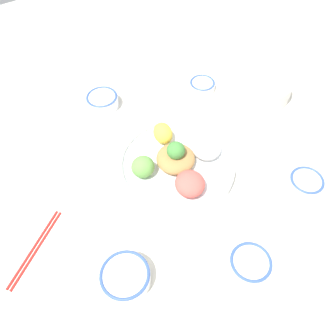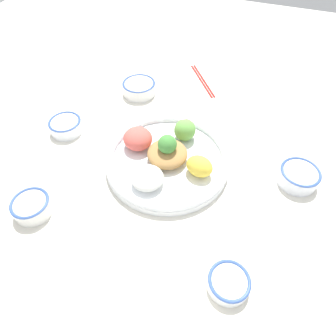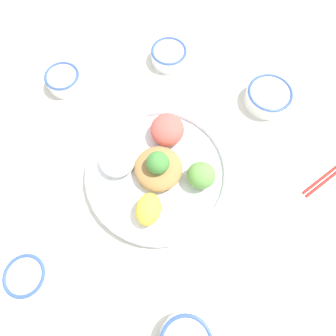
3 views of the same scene
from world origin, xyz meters
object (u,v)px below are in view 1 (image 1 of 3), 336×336
Objects in this scene: serving_spoon_main at (69,150)px; rice_bowl_blue at (202,85)px; sauce_bowl_far at (250,264)px; chopsticks_pair_near at (35,248)px; sauce_bowl_red at (305,183)px; side_serving_bowl at (261,86)px; rice_bowl_plain at (103,101)px; sauce_bowl_dark at (126,277)px; salad_platter at (176,162)px.

rice_bowl_blue is at bearing 44.86° from serving_spoon_main.
chopsticks_pair_near is (-0.40, 0.31, -0.02)m from sauce_bowl_far.
side_serving_bowl reaches higher than sauce_bowl_red.
sauce_bowl_red is at bearing 17.67° from sauce_bowl_far.
side_serving_bowl reaches higher than rice_bowl_plain.
rice_bowl_blue is (0.01, 0.47, -0.01)m from sauce_bowl_red.
sauce_bowl_far is at bearing -86.37° from rice_bowl_plain.
serving_spoon_main is (-0.17, -0.12, -0.02)m from rice_bowl_plain.
sauce_bowl_dark is at bearing -87.90° from chopsticks_pair_near.
sauce_bowl_dark is 1.12× the size of rice_bowl_plain.
serving_spoon_main is at bearing -179.28° from rice_bowl_blue.
rice_bowl_plain reaches higher than sauce_bowl_red.
rice_bowl_plain is 1.05× the size of sauce_bowl_far.
sauce_bowl_red is at bearing -61.74° from rice_bowl_plain.
serving_spoon_main is at bearing -145.80° from rice_bowl_plain.
rice_bowl_blue is (0.26, 0.23, -0.01)m from salad_platter.
sauce_bowl_dark is at bearing -51.27° from serving_spoon_main.
rice_bowl_plain is 0.51× the size of side_serving_bowl.
sauce_bowl_far is at bearing -26.86° from sauce_bowl_dark.
chopsticks_pair_near is (-0.83, -0.12, -0.04)m from side_serving_bowl.
side_serving_bowl is at bearing 45.64° from sauce_bowl_far.
chopsticks_pair_near is at bearing 161.29° from sauce_bowl_red.
serving_spoon_main is (-0.64, 0.12, -0.04)m from side_serving_bowl.
sauce_bowl_red is at bearing -113.76° from side_serving_bowl.
rice_bowl_plain is 0.94× the size of serving_spoon_main.
side_serving_bowl is (0.42, 0.43, 0.02)m from sauce_bowl_far.
sauce_bowl_red reaches higher than serving_spoon_main.
rice_bowl_plain is at bearing 93.63° from sauce_bowl_far.
rice_bowl_blue is 0.63m from sauce_bowl_far.
rice_bowl_blue is at bearing 41.33° from salad_platter.
rice_bowl_blue is at bearing 89.06° from sauce_bowl_red.
rice_bowl_blue is 0.72m from chopsticks_pair_near.
rice_bowl_blue is 0.69m from sauce_bowl_dark.
sauce_bowl_dark is at bearing -140.88° from rice_bowl_blue.
salad_platter is at bearing 136.03° from sauce_bowl_red.
sauce_bowl_far is (-0.27, -0.09, -0.00)m from sauce_bowl_red.
side_serving_bowl is at bearing -28.34° from chopsticks_pair_near.
sauce_bowl_red is 0.80× the size of sauce_bowl_dark.
sauce_bowl_red is 0.71m from chopsticks_pair_near.
salad_platter reaches higher than sauce_bowl_red.
sauce_bowl_dark is at bearing 153.14° from sauce_bowl_far.
rice_bowl_blue is at bearing -16.68° from chopsticks_pair_near.
rice_bowl_plain is at bearing 8.14° from chopsticks_pair_near.
serving_spoon_main is (-0.23, 0.22, -0.02)m from salad_platter.
sauce_bowl_red is 0.50× the size of chopsticks_pair_near.
salad_platter is at bearing -79.92° from rice_bowl_plain.
rice_bowl_blue is 0.19m from side_serving_bowl.
sauce_bowl_far is at bearing -134.36° from side_serving_bowl.
salad_platter is 3.74× the size of sauce_bowl_red.
sauce_bowl_red reaches higher than chopsticks_pair_near.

